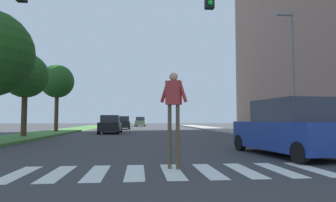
% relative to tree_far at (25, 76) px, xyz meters
% --- Properties ---
extents(ground_plane, '(140.00, 140.00, 0.00)m').
position_rel_tree_far_xyz_m(ground_plane, '(8.51, 9.74, -4.21)').
color(ground_plane, '#38383A').
extents(crosswalk, '(7.65, 2.20, 0.01)m').
position_rel_tree_far_xyz_m(crosswalk, '(8.51, -13.27, -4.20)').
color(crosswalk, silver).
rests_on(crosswalk, ground_plane).
extents(median_strip, '(3.42, 64.00, 0.15)m').
position_rel_tree_far_xyz_m(median_strip, '(-0.19, 7.74, -4.13)').
color(median_strip, '#477A38').
rests_on(median_strip, ground_plane).
extents(tree_far, '(3.01, 3.01, 5.60)m').
position_rel_tree_far_xyz_m(tree_far, '(0.00, 0.00, 0.00)').
color(tree_far, '#4C3823').
rests_on(tree_far, median_strip).
extents(tree_distant, '(3.15, 3.15, 6.32)m').
position_rel_tree_far_xyz_m(tree_distant, '(-0.10, 7.99, 0.65)').
color(tree_distant, '#4C3823').
rests_on(tree_distant, median_strip).
extents(sidewalk_right, '(3.00, 64.00, 0.15)m').
position_rel_tree_far_xyz_m(sidewalk_right, '(17.26, 7.74, -4.13)').
color(sidewalk_right, '#9E9991').
rests_on(sidewalk_right, ground_plane).
extents(traffic_light_gantry, '(10.25, 0.30, 6.00)m').
position_rel_tree_far_xyz_m(traffic_light_gantry, '(4.32, -11.74, 0.20)').
color(traffic_light_gantry, gold).
rests_on(traffic_light_gantry, median_strip).
extents(street_lamp_right, '(1.02, 0.24, 7.50)m').
position_rel_tree_far_xyz_m(street_lamp_right, '(16.66, -4.17, 0.39)').
color(street_lamp_right, slate).
rests_on(street_lamp_right, sidewalk_right).
extents(pedestrian_performer, '(0.72, 0.39, 2.49)m').
position_rel_tree_far_xyz_m(pedestrian_performer, '(8.59, -12.90, -2.55)').
color(pedestrian_performer, brown).
rests_on(pedestrian_performer, ground_plane).
extents(suv_crossing, '(2.47, 4.79, 1.97)m').
position_rel_tree_far_xyz_m(suv_crossing, '(12.91, -10.58, -3.28)').
color(suv_crossing, navy).
rests_on(suv_crossing, ground_plane).
extents(sedan_midblock, '(1.85, 4.52, 1.66)m').
position_rel_tree_far_xyz_m(sedan_midblock, '(5.08, 6.67, -3.44)').
color(sedan_midblock, black).
rests_on(sedan_midblock, ground_plane).
extents(sedan_distant, '(1.98, 4.39, 1.69)m').
position_rel_tree_far_xyz_m(sedan_distant, '(5.58, 18.04, -3.42)').
color(sedan_distant, black).
rests_on(sedan_distant, ground_plane).
extents(sedan_far_horizon, '(2.11, 4.14, 1.75)m').
position_rel_tree_far_xyz_m(sedan_far_horizon, '(7.93, 34.01, -3.40)').
color(sedan_far_horizon, gray).
rests_on(sedan_far_horizon, ground_plane).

